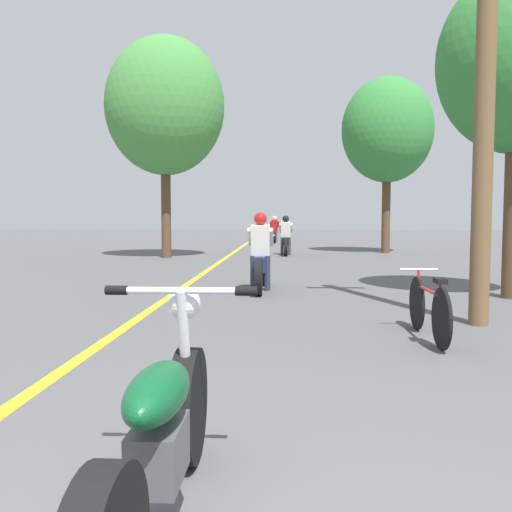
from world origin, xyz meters
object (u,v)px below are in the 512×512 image
(motorcycle_rider_mid, at_px, (286,240))
(motorcycle_rider_far, at_px, (275,233))
(motorcycle_rider_lead, at_px, (260,261))
(roadside_tree_left, at_px, (165,107))
(bicycle_parked, at_px, (428,308))
(motorcycle_foreground, at_px, (160,437))
(utility_pole, at_px, (487,26))
(roadside_tree_right_far, at_px, (387,130))

(motorcycle_rider_mid, distance_m, motorcycle_rider_far, 9.69)
(motorcycle_rider_mid, bearing_deg, motorcycle_rider_lead, -93.01)
(roadside_tree_left, relative_size, bicycle_parked, 4.42)
(roadside_tree_left, distance_m, motorcycle_foreground, 16.80)
(roadside_tree_left, distance_m, motorcycle_rider_far, 12.56)
(utility_pole, xyz_separation_m, bicycle_parked, (-0.84, -0.83, -3.30))
(roadside_tree_left, bearing_deg, roadside_tree_right_far, 20.14)
(utility_pole, distance_m, bicycle_parked, 3.51)
(motorcycle_foreground, xyz_separation_m, motorcycle_rider_mid, (0.60, 17.35, 0.13))
(utility_pole, relative_size, motorcycle_rider_far, 3.55)
(roadside_tree_left, relative_size, motorcycle_rider_mid, 3.61)
(utility_pole, xyz_separation_m, motorcycle_rider_mid, (-2.36, 12.71, -3.11))
(roadside_tree_right_far, height_order, motorcycle_foreground, roadside_tree_right_far)
(bicycle_parked, bearing_deg, motorcycle_rider_far, 95.11)
(utility_pole, height_order, roadside_tree_left, roadside_tree_left)
(motorcycle_rider_far, distance_m, bicycle_parked, 23.31)
(bicycle_parked, bearing_deg, utility_pole, 44.71)
(motorcycle_foreground, relative_size, motorcycle_rider_mid, 1.01)
(utility_pole, height_order, motorcycle_rider_mid, utility_pole)
(roadside_tree_left, xyz_separation_m, bicycle_parked, (5.53, -11.99, -4.66))
(roadside_tree_left, distance_m, bicycle_parked, 14.00)
(motorcycle_foreground, distance_m, motorcycle_rider_far, 27.02)
(roadside_tree_left, bearing_deg, bicycle_parked, -65.26)
(utility_pole, distance_m, roadside_tree_left, 12.92)
(motorcycle_rider_lead, height_order, bicycle_parked, motorcycle_rider_lead)
(roadside_tree_right_far, bearing_deg, motorcycle_foreground, -103.29)
(roadside_tree_left, relative_size, motorcycle_rider_far, 3.63)
(utility_pole, relative_size, bicycle_parked, 4.31)
(roadside_tree_right_far, relative_size, roadside_tree_left, 0.91)
(motorcycle_rider_lead, relative_size, motorcycle_rider_mid, 1.03)
(motorcycle_rider_lead, distance_m, motorcycle_rider_far, 19.29)
(roadside_tree_right_far, bearing_deg, roadside_tree_left, -159.86)
(motorcycle_foreground, height_order, motorcycle_rider_lead, motorcycle_rider_lead)
(motorcycle_foreground, height_order, motorcycle_rider_far, motorcycle_rider_far)
(roadside_tree_right_far, distance_m, bicycle_parked, 15.63)
(motorcycle_rider_lead, bearing_deg, bicycle_parked, -62.74)
(roadside_tree_left, height_order, motorcycle_rider_mid, roadside_tree_left)
(motorcycle_foreground, distance_m, bicycle_parked, 4.35)
(motorcycle_foreground, relative_size, motorcycle_rider_far, 1.02)
(motorcycle_rider_mid, bearing_deg, motorcycle_rider_far, 93.32)
(utility_pole, bearing_deg, motorcycle_rider_mid, 100.50)
(motorcycle_rider_lead, xyz_separation_m, motorcycle_rider_far, (-0.06, 19.29, -0.00))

